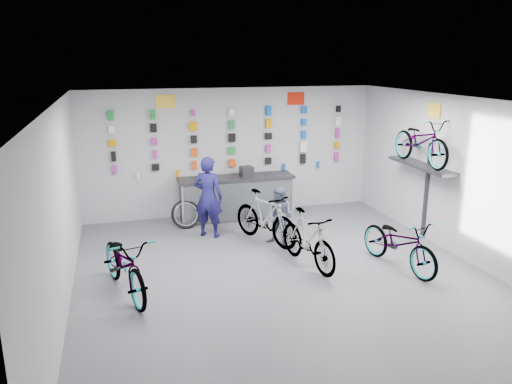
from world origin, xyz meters
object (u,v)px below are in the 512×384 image
object	(u,v)px
counter	(236,198)
bike_left	(125,264)
bike_right	(399,242)
bike_center	(308,239)
customer	(280,216)
bike_service	(265,217)
clerk	(208,197)

from	to	relation	value
counter	bike_left	xyz separation A→B (m)	(-2.64, -3.33, 0.03)
counter	bike_right	size ratio (longest dim) A/B	1.47
bike_center	bike_right	bearing A→B (deg)	-30.26
bike_left	bike_right	distance (m)	4.75
bike_center	customer	bearing A→B (deg)	85.28
bike_left	counter	bearing A→B (deg)	35.93
bike_left	bike_service	distance (m)	3.24
bike_right	bike_service	world-z (taller)	bike_service
bike_right	customer	distance (m)	2.38
counter	bike_right	bearing A→B (deg)	-59.80
bike_center	customer	size ratio (longest dim) A/B	1.43
bike_left	clerk	bearing A→B (deg)	36.27
bike_left	bike_service	size ratio (longest dim) A/B	1.10
bike_center	counter	bearing A→B (deg)	88.84
bike_left	clerk	xyz separation A→B (m)	(1.78, 2.27, 0.35)
bike_service	clerk	xyz separation A→B (m)	(-1.04, 0.68, 0.33)
bike_center	clerk	bearing A→B (deg)	113.38
counter	bike_service	bearing A→B (deg)	-84.06
bike_center	bike_service	xyz separation A→B (m)	(-0.39, 1.37, 0.02)
bike_service	customer	bearing A→B (deg)	-64.98
bike_left	bike_right	bearing A→B (deg)	-19.17
customer	bike_service	bearing A→B (deg)	-177.51
counter	customer	bearing A→B (deg)	-77.53
bike_center	bike_right	size ratio (longest dim) A/B	0.93
clerk	customer	xyz separation A→B (m)	(1.29, -0.88, -0.26)
bike_center	bike_service	bearing A→B (deg)	94.25
bike_service	clerk	size ratio (longest dim) A/B	1.03
counter	bike_center	bearing A→B (deg)	-79.64
clerk	bike_center	bearing A→B (deg)	157.27
bike_right	clerk	xyz separation A→B (m)	(-2.96, 2.56, 0.38)
bike_center	bike_right	world-z (taller)	bike_center
bike_left	bike_right	world-z (taller)	bike_left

